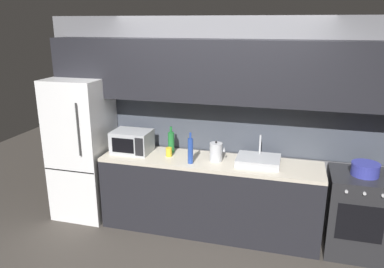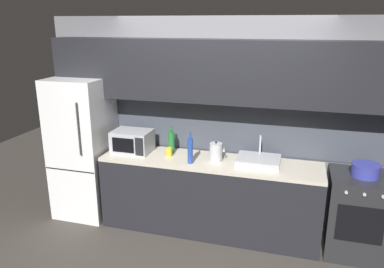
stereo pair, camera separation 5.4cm
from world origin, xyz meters
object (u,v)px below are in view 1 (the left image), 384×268
(microwave, at_px, (132,142))
(wine_bottle_green, at_px, (171,142))
(refrigerator, at_px, (83,148))
(cooking_pot, at_px, (365,169))
(kettle, at_px, (216,152))
(wine_bottle_blue, at_px, (190,151))
(oven_range, at_px, (355,213))
(mug_yellow, at_px, (169,152))

(microwave, bearing_deg, wine_bottle_green, 15.25)
(refrigerator, relative_size, cooking_pot, 6.27)
(refrigerator, xyz_separation_m, kettle, (1.73, 0.00, 0.11))
(refrigerator, relative_size, wine_bottle_green, 5.54)
(kettle, bearing_deg, cooking_pot, -0.12)
(refrigerator, relative_size, microwave, 3.88)
(microwave, height_order, wine_bottle_blue, wine_bottle_blue)
(kettle, relative_size, cooking_pot, 0.83)
(oven_range, relative_size, cooking_pot, 3.16)
(refrigerator, relative_size, kettle, 7.59)
(oven_range, bearing_deg, microwave, 179.57)
(oven_range, bearing_deg, refrigerator, 179.98)
(microwave, height_order, mug_yellow, microwave)
(microwave, bearing_deg, mug_yellow, -2.29)
(kettle, xyz_separation_m, wine_bottle_green, (-0.59, 0.14, 0.03))
(oven_range, distance_m, wine_bottle_green, 2.22)
(kettle, distance_m, wine_bottle_green, 0.60)
(oven_range, xyz_separation_m, microwave, (-2.59, 0.02, 0.58))
(wine_bottle_green, bearing_deg, refrigerator, -172.81)
(wine_bottle_green, relative_size, wine_bottle_blue, 0.90)
(mug_yellow, bearing_deg, oven_range, -0.01)
(microwave, relative_size, cooking_pot, 1.62)
(refrigerator, bearing_deg, oven_range, -0.02)
(microwave, distance_m, mug_yellow, 0.49)
(mug_yellow, xyz_separation_m, cooking_pot, (2.15, 0.00, 0.01))
(oven_range, relative_size, mug_yellow, 8.53)
(refrigerator, relative_size, mug_yellow, 16.91)
(refrigerator, bearing_deg, microwave, 1.55)
(refrigerator, relative_size, oven_range, 1.98)
(microwave, bearing_deg, refrigerator, -178.45)
(oven_range, bearing_deg, mug_yellow, 179.99)
(oven_range, distance_m, cooking_pot, 0.52)
(oven_range, xyz_separation_m, wine_bottle_green, (-2.13, 0.15, 0.58))
(wine_bottle_green, xyz_separation_m, mug_yellow, (0.02, -0.14, -0.08))
(wine_bottle_blue, bearing_deg, microwave, 167.76)
(refrigerator, bearing_deg, mug_yellow, -0.04)
(mug_yellow, bearing_deg, refrigerator, 179.96)
(oven_range, bearing_deg, cooking_pot, 2.13)
(refrigerator, bearing_deg, wine_bottle_green, 7.19)
(kettle, bearing_deg, wine_bottle_green, 166.56)
(refrigerator, xyz_separation_m, wine_bottle_blue, (1.47, -0.15, 0.16))
(oven_range, distance_m, mug_yellow, 2.17)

